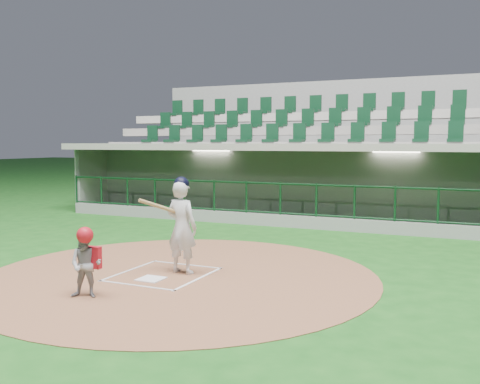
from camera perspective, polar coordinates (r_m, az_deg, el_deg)
The scene contains 8 objects.
ground at distance 10.28m, azimuth -7.28°, elevation -8.41°, with size 120.00×120.00×0.00m, color #164D16.
dirt_circle at distance 9.96m, azimuth -6.40°, elevation -8.81°, with size 7.20×7.20×0.01m, color brown.
home_plate at distance 9.70m, azimuth -9.48°, elevation -9.14°, with size 0.43×0.43×0.02m, color white.
batter_box_chalk at distance 10.02m, azimuth -8.19°, elevation -8.67°, with size 1.55×1.80×0.01m.
dugout_structure at distance 17.15m, azimuth 7.04°, elevation 0.33°, with size 16.40×3.70×3.00m.
seating_deck at distance 20.12m, azimuth 9.19°, elevation 2.36°, with size 17.00×6.72×5.15m.
batter at distance 9.93m, azimuth -6.25°, elevation -3.52°, with size 0.87×0.88×1.80m.
catcher at distance 8.73m, azimuth -16.11°, elevation -7.20°, with size 0.61×0.54×1.12m.
Camera 1 is at (5.26, -8.49, 2.42)m, focal length 40.00 mm.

